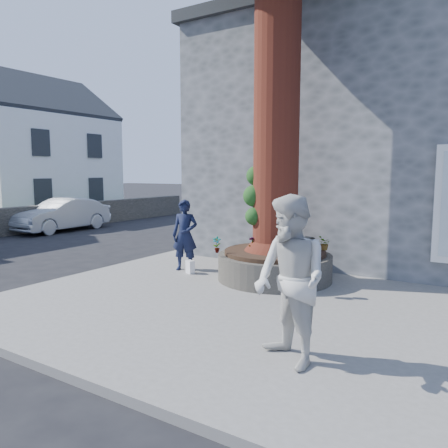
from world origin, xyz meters
The scene contains 14 objects.
ground centered at (0.00, 0.00, 0.00)m, with size 120.00×120.00×0.00m, color black.
pavement centered at (1.50, 1.00, 0.06)m, with size 9.00×8.00×0.12m, color slate.
yellow_line centered at (-3.05, 1.00, 0.00)m, with size 0.10×30.00×0.01m, color yellow.
stone_shop centered at (2.50, 7.20, 3.16)m, with size 10.30×8.30×6.30m.
planter centered at (0.80, 2.00, 0.41)m, with size 2.30×2.30×0.60m.
cottage_far centered at (-16.50, 8.00, 3.79)m, with size 7.30×7.40×8.75m.
man centered at (-1.26, 1.71, 0.91)m, with size 0.57×0.38×1.57m, color black.
woman centered at (2.66, -1.48, 1.09)m, with size 0.94×0.73×1.94m, color beige.
shopping_bag centered at (-0.97, 1.50, 0.26)m, with size 0.20×0.12×0.28m, color white.
car_silver centered at (-9.80, 5.02, 0.64)m, with size 1.34×3.86×1.27m, color #9CA0A3.
plant_a centered at (-0.05, 1.15, 0.88)m, with size 0.17×0.12×0.32m, color gray.
plant_b centered at (1.65, 1.15, 0.91)m, with size 0.21×0.21×0.39m, color gray.
plant_c centered at (0.47, 1.68, 0.87)m, with size 0.16×0.16×0.29m, color gray.
plant_d centered at (1.65, 2.54, 0.86)m, with size 0.26×0.23×0.29m, color gray.
Camera 1 is at (4.59, -5.91, 2.30)m, focal length 35.00 mm.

